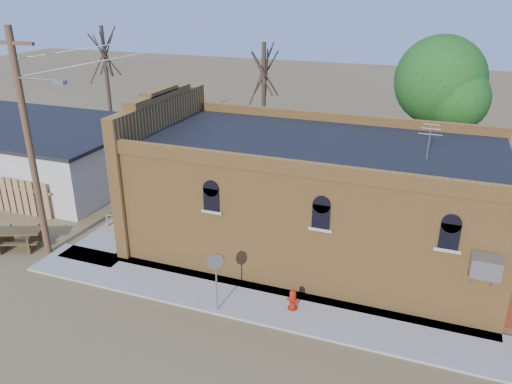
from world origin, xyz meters
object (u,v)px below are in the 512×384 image
(trash_barrel, at_px, (122,208))
(brick_bar, at_px, (308,196))
(picnic_table, at_px, (20,236))
(stop_sign, at_px, (216,267))
(utility_pole, at_px, (30,142))
(fire_hydrant, at_px, (293,300))

(trash_barrel, bearing_deg, brick_bar, 2.06)
(brick_bar, height_order, picnic_table, brick_bar)
(trash_barrel, bearing_deg, stop_sign, -35.18)
(utility_pole, bearing_deg, picnic_table, 179.28)
(utility_pole, distance_m, stop_sign, 8.81)
(stop_sign, bearing_deg, picnic_table, 159.43)
(utility_pole, xyz_separation_m, picnic_table, (-1.52, 0.02, -4.26))
(brick_bar, height_order, utility_pole, utility_pole)
(utility_pole, bearing_deg, fire_hydrant, -1.43)
(brick_bar, relative_size, stop_sign, 7.56)
(fire_hydrant, bearing_deg, brick_bar, 116.44)
(utility_pole, xyz_separation_m, stop_sign, (8.18, -1.20, -3.02))
(utility_pole, xyz_separation_m, trash_barrel, (0.84, 3.97, -4.29))
(brick_bar, xyz_separation_m, trash_barrel, (-8.94, -0.32, -1.86))
(fire_hydrant, bearing_deg, stop_sign, -141.61)
(trash_barrel, relative_size, picnic_table, 0.36)
(picnic_table, bearing_deg, trash_barrel, 35.71)
(picnic_table, bearing_deg, utility_pole, -24.12)
(utility_pole, relative_size, fire_hydrant, 12.09)
(brick_bar, xyz_separation_m, utility_pole, (-9.79, -4.29, 2.43))
(brick_bar, distance_m, fire_hydrant, 5.00)
(brick_bar, relative_size, utility_pole, 1.82)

